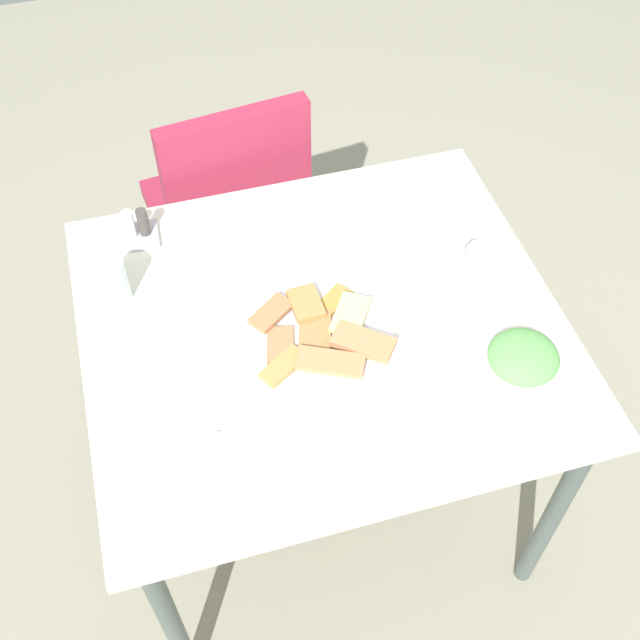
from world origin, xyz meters
The scene contains 12 objects.
ground_plane centered at (0.00, 0.00, 0.00)m, with size 6.00×6.00×0.00m, color gray.
dining_table centered at (0.00, 0.00, 0.68)m, with size 1.03×0.92×0.77m.
dining_chair centered at (-0.08, 0.68, 0.52)m, with size 0.47×0.47×0.92m.
pide_platter centered at (-0.02, -0.04, 0.78)m, with size 0.33×0.33×0.04m.
salad_plate_greens centered at (0.34, 0.17, 0.79)m, with size 0.21×0.21×0.06m.
salad_plate_rice centered at (0.37, -0.22, 0.79)m, with size 0.22×0.22×0.06m.
soda_can centered at (0.35, 0.00, 0.83)m, with size 0.07×0.07×0.12m, color silver.
drinking_glass centered at (-0.42, 0.19, 0.83)m, with size 0.07×0.07×0.11m, color silver.
paper_napkin centered at (-0.35, -0.17, 0.77)m, with size 0.15×0.15×0.00m, color white.
fork centered at (-0.35, -0.18, 0.78)m, with size 0.19×0.01×0.01m, color silver.
spoon centered at (-0.35, -0.15, 0.78)m, with size 0.16×0.02×0.01m, color silver.
condiment_caddy centered at (-0.35, 0.36, 0.80)m, with size 0.09×0.09×0.09m.
Camera 1 is at (-0.29, -1.02, 2.10)m, focal length 44.07 mm.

